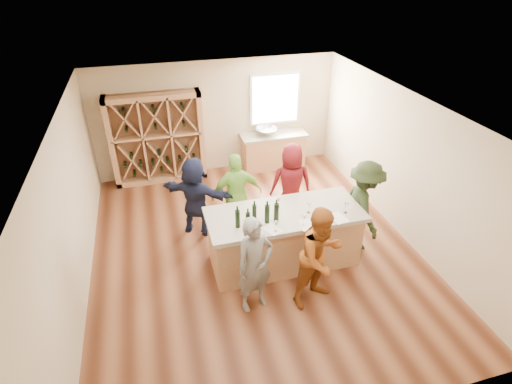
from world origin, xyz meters
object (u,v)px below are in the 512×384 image
object	(u,v)px
wine_bottle_b	(248,220)
person_near_left	(255,265)
tasting_counter_base	(284,239)
person_far_left	(196,197)
wine_bottle_a	(238,219)
wine_bottle_e	(276,212)
sink	(266,131)
person_near_right	(321,257)
person_server	(363,206)
wine_bottle_d	(267,214)
person_far_mid	(237,194)
wine_rack	(157,139)
person_far_right	(291,184)
wine_bottle_c	(254,213)

from	to	relation	value
wine_bottle_b	person_near_left	distance (m)	0.76
tasting_counter_base	person_far_left	world-z (taller)	person_far_left
wine_bottle_b	person_far_left	size ratio (longest dim) A/B	0.18
wine_bottle_a	wine_bottle_e	world-z (taller)	wine_bottle_e
sink	person_far_left	world-z (taller)	person_far_left
person_near_right	person_server	distance (m)	1.72
sink	tasting_counter_base	distance (m)	3.80
wine_bottle_d	wine_bottle_e	size ratio (longest dim) A/B	0.99
person_near_left	person_far_mid	size ratio (longest dim) A/B	0.98
wine_rack	person_far_left	distance (m)	2.48
wine_bottle_e	person_far_left	world-z (taller)	person_far_left
person_far_left	sink	bearing A→B (deg)	-99.83
sink	wine_bottle_b	size ratio (longest dim) A/B	1.86
person_far_right	person_near_left	bearing A→B (deg)	66.86
person_near_left	person_far_right	bearing A→B (deg)	42.58
wine_bottle_c	wine_rack	bearing A→B (deg)	109.60
sink	person_near_left	world-z (taller)	person_near_left
wine_bottle_d	sink	bearing A→B (deg)	73.43
wine_rack	person_server	bearing A→B (deg)	-46.52
wine_rack	person_server	distance (m)	5.08
person_near_right	person_far_right	distance (m)	2.29
wine_bottle_e	person_near_right	size ratio (longest dim) A/B	0.19
wine_rack	person_far_right	size ratio (longest dim) A/B	1.27
tasting_counter_base	wine_bottle_b	xyz separation A→B (m)	(-0.72, -0.25, 0.73)
wine_bottle_d	person_far_mid	distance (m)	1.42
person_server	person_far_left	distance (m)	3.21
tasting_counter_base	sink	bearing A→B (deg)	78.20
wine_bottle_c	person_near_left	xyz separation A→B (m)	(-0.22, -0.83, -0.39)
sink	person_far_left	bearing A→B (deg)	-132.59
wine_rack	wine_bottle_d	bearing A→B (deg)	-68.56
wine_bottle_c	sink	bearing A→B (deg)	70.40
person_near_left	person_far_right	world-z (taller)	person_far_right
wine_bottle_b	person_server	bearing A→B (deg)	7.97
wine_bottle_a	wine_bottle_c	bearing A→B (deg)	20.10
sink	person_far_left	distance (m)	3.18
sink	person_far_right	xyz separation A→B (m)	(-0.20, -2.44, -0.14)
wine_rack	wine_bottle_a	distance (m)	4.08
wine_bottle_b	person_near_left	world-z (taller)	person_near_left
person_far_mid	person_far_left	distance (m)	0.81
tasting_counter_base	wine_bottle_b	distance (m)	1.06
sink	wine_bottle_c	size ratio (longest dim) A/B	1.81
wine_bottle_a	wine_bottle_d	size ratio (longest dim) A/B	0.96
wine_bottle_a	person_near_right	world-z (taller)	person_near_right
person_far_mid	tasting_counter_base	bearing A→B (deg)	116.85
person_far_mid	person_near_left	bearing A→B (deg)	84.56
sink	person_far_mid	world-z (taller)	person_far_mid
wine_bottle_b	wine_bottle_e	distance (m)	0.51
wine_bottle_e	person_far_right	world-z (taller)	person_far_right
sink	wine_bottle_c	world-z (taller)	wine_bottle_c
sink	person_far_left	xyz separation A→B (m)	(-2.15, -2.34, -0.19)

